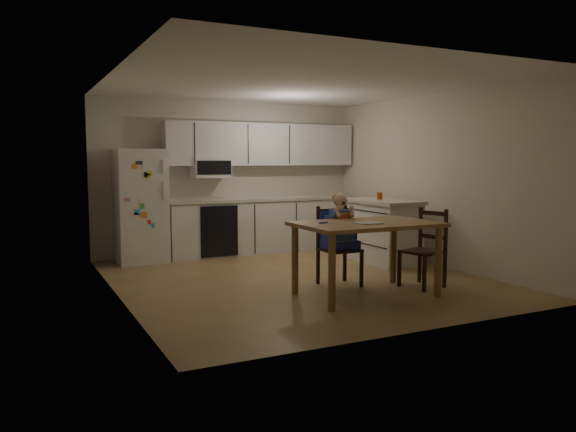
# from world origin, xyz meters

# --- Properties ---
(room) EXTENTS (4.52, 5.01, 2.51)m
(room) POSITION_xyz_m (0.00, 0.48, 1.25)
(room) COLOR olive
(room) RESTS_ON ground
(refrigerator) EXTENTS (0.72, 0.70, 1.70)m
(refrigerator) POSITION_xyz_m (-1.55, 2.15, 0.85)
(refrigerator) COLOR silver
(refrigerator) RESTS_ON ground
(kitchen_run) EXTENTS (3.37, 0.62, 2.15)m
(kitchen_run) POSITION_xyz_m (0.50, 2.24, 0.88)
(kitchen_run) COLOR silver
(kitchen_run) RESTS_ON ground
(kitchen_island) EXTENTS (0.67, 1.28, 0.95)m
(kitchen_island) POSITION_xyz_m (1.68, 0.49, 0.48)
(kitchen_island) COLOR silver
(kitchen_island) RESTS_ON ground
(red_cup) EXTENTS (0.08, 0.08, 0.11)m
(red_cup) POSITION_xyz_m (1.69, 0.57, 1.00)
(red_cup) COLOR #BF390D
(red_cup) RESTS_ON kitchen_island
(dining_table) EXTENTS (1.56, 1.01, 0.84)m
(dining_table) POSITION_xyz_m (0.29, -1.14, 0.73)
(dining_table) COLOR brown
(dining_table) RESTS_ON ground
(napkin) EXTENTS (0.27, 0.23, 0.01)m
(napkin) POSITION_xyz_m (0.24, -1.26, 0.84)
(napkin) COLOR #A6A6AB
(napkin) RESTS_ON dining_table
(toddler_spoon) EXTENTS (0.12, 0.06, 0.02)m
(toddler_spoon) POSITION_xyz_m (-0.21, -1.03, 0.85)
(toddler_spoon) COLOR #1E28AB
(toddler_spoon) RESTS_ON dining_table
(chair_booster) EXTENTS (0.43, 0.43, 1.14)m
(chair_booster) POSITION_xyz_m (0.29, -0.53, 0.69)
(chair_booster) COLOR black
(chair_booster) RESTS_ON ground
(chair_side) EXTENTS (0.49, 0.49, 0.95)m
(chair_side) POSITION_xyz_m (1.23, -1.08, 0.54)
(chair_side) COLOR black
(chair_side) RESTS_ON ground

